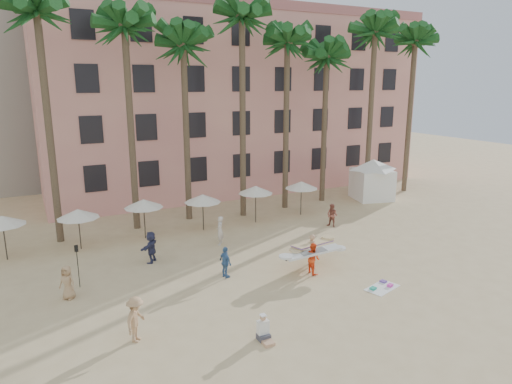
{
  "coord_description": "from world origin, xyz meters",
  "views": [
    {
      "loc": [
        -11.41,
        -15.92,
        9.91
      ],
      "look_at": [
        -0.23,
        6.0,
        4.0
      ],
      "focal_mm": 32.0,
      "sensor_mm": 36.0,
      "label": 1
    }
  ],
  "objects_px": {
    "pink_hotel": "(229,103)",
    "carrier_yellow": "(313,247)",
    "cabana": "(372,176)",
    "carrier_white": "(313,257)"
  },
  "relations": [
    {
      "from": "cabana",
      "to": "carrier_white",
      "type": "relative_size",
      "value": 1.69
    },
    {
      "from": "pink_hotel",
      "to": "carrier_yellow",
      "type": "height_order",
      "value": "pink_hotel"
    },
    {
      "from": "carrier_yellow",
      "to": "carrier_white",
      "type": "distance_m",
      "value": 1.24
    },
    {
      "from": "carrier_yellow",
      "to": "carrier_white",
      "type": "relative_size",
      "value": 0.92
    },
    {
      "from": "cabana",
      "to": "carrier_yellow",
      "type": "height_order",
      "value": "cabana"
    },
    {
      "from": "pink_hotel",
      "to": "cabana",
      "type": "relative_size",
      "value": 6.4
    },
    {
      "from": "pink_hotel",
      "to": "carrier_white",
      "type": "relative_size",
      "value": 10.81
    },
    {
      "from": "cabana",
      "to": "carrier_white",
      "type": "height_order",
      "value": "cabana"
    },
    {
      "from": "pink_hotel",
      "to": "carrier_yellow",
      "type": "bearing_deg",
      "value": -102.13
    },
    {
      "from": "carrier_yellow",
      "to": "cabana",
      "type": "bearing_deg",
      "value": 37.85
    }
  ]
}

